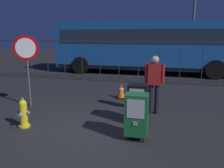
% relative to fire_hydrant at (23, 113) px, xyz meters
% --- Properties ---
extents(ground_plane, '(60.00, 60.00, 0.00)m').
position_rel_fire_hydrant_xyz_m(ground_plane, '(1.62, 0.16, -0.35)').
color(ground_plane, '#262628').
extents(fire_hydrant, '(0.33, 0.31, 0.75)m').
position_rel_fire_hydrant_xyz_m(fire_hydrant, '(0.00, 0.00, 0.00)').
color(fire_hydrant, yellow).
rests_on(fire_hydrant, ground_plane).
extents(newspaper_box_primary, '(0.48, 0.42, 1.02)m').
position_rel_fire_hydrant_xyz_m(newspaper_box_primary, '(2.69, 0.92, 0.22)').
color(newspaper_box_primary, black).
rests_on(newspaper_box_primary, ground_plane).
extents(newspaper_box_secondary, '(0.48, 0.42, 1.02)m').
position_rel_fire_hydrant_xyz_m(newspaper_box_secondary, '(2.79, -0.04, 0.22)').
color(newspaper_box_secondary, black).
rests_on(newspaper_box_secondary, ground_plane).
extents(stop_sign, '(0.71, 0.31, 2.23)m').
position_rel_fire_hydrant_xyz_m(stop_sign, '(-0.81, 1.54, 1.25)').
color(stop_sign, '#4C4F54').
rests_on(stop_sign, ground_plane).
extents(pedestrian, '(0.55, 0.22, 1.67)m').
position_rel_fire_hydrant_xyz_m(pedestrian, '(3.05, 1.77, 0.60)').
color(pedestrian, black).
rests_on(pedestrian, ground_plane).
extents(traffic_cone, '(0.36, 0.36, 0.53)m').
position_rel_fire_hydrant_xyz_m(traffic_cone, '(1.82, 3.19, -0.09)').
color(traffic_cone, black).
rests_on(traffic_cone, ground_plane).
extents(fence_barrier, '(18.03, 0.04, 2.00)m').
position_rel_fire_hydrant_xyz_m(fence_barrier, '(1.62, 6.11, 0.67)').
color(fence_barrier, '#2D2D33').
rests_on(fence_barrier, ground_plane).
extents(bus_near, '(10.54, 2.91, 3.00)m').
position_rel_fire_hydrant_xyz_m(bus_near, '(2.17, 9.11, 1.36)').
color(bus_near, '#19519E').
rests_on(bus_near, ground_plane).
extents(bus_far, '(10.64, 3.31, 3.00)m').
position_rel_fire_hydrant_xyz_m(bus_far, '(3.24, 13.46, 1.36)').
color(bus_far, red).
rests_on(bus_far, ground_plane).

